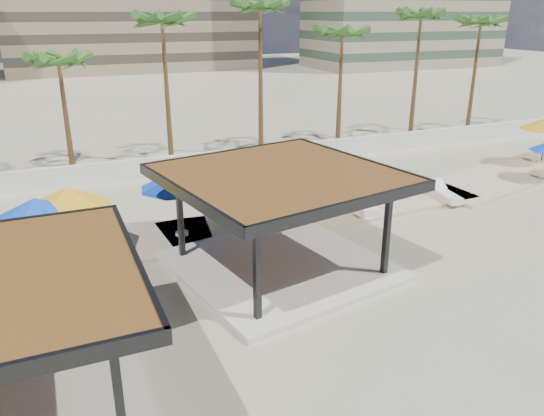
{
  "coord_description": "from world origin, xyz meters",
  "views": [
    {
      "loc": [
        -9.74,
        -14.04,
        9.16
      ],
      "look_at": [
        -1.73,
        5.14,
        1.4
      ],
      "focal_mm": 35.0,
      "sensor_mm": 36.0,
      "label": 1
    }
  ],
  "objects_px": {
    "umbrella_a": "(36,208)",
    "lounger_a": "(31,262)",
    "pavilion_central": "(280,212)",
    "umbrella_c": "(304,159)",
    "lounger_b": "(362,205)",
    "lounger_c": "(446,195)"
  },
  "relations": [
    {
      "from": "pavilion_central",
      "to": "lounger_a",
      "type": "bearing_deg",
      "value": 147.25
    },
    {
      "from": "pavilion_central",
      "to": "lounger_a",
      "type": "height_order",
      "value": "pavilion_central"
    },
    {
      "from": "pavilion_central",
      "to": "lounger_a",
      "type": "relative_size",
      "value": 4.36
    },
    {
      "from": "lounger_a",
      "to": "pavilion_central",
      "type": "bearing_deg",
      "value": -105.91
    },
    {
      "from": "lounger_a",
      "to": "lounger_c",
      "type": "relative_size",
      "value": 0.95
    },
    {
      "from": "lounger_b",
      "to": "lounger_c",
      "type": "bearing_deg",
      "value": -83.85
    },
    {
      "from": "umbrella_a",
      "to": "lounger_b",
      "type": "height_order",
      "value": "umbrella_a"
    },
    {
      "from": "lounger_a",
      "to": "lounger_c",
      "type": "bearing_deg",
      "value": -84.13
    },
    {
      "from": "umbrella_c",
      "to": "lounger_a",
      "type": "height_order",
      "value": "umbrella_c"
    },
    {
      "from": "lounger_b",
      "to": "lounger_c",
      "type": "xyz_separation_m",
      "value": [
        4.7,
        -0.37,
        -0.03
      ]
    },
    {
      "from": "umbrella_a",
      "to": "lounger_b",
      "type": "distance_m",
      "value": 14.37
    },
    {
      "from": "umbrella_a",
      "to": "umbrella_c",
      "type": "distance_m",
      "value": 12.8
    },
    {
      "from": "lounger_c",
      "to": "umbrella_a",
      "type": "bearing_deg",
      "value": 98.28
    },
    {
      "from": "umbrella_c",
      "to": "umbrella_a",
      "type": "bearing_deg",
      "value": -165.25
    },
    {
      "from": "umbrella_c",
      "to": "lounger_c",
      "type": "bearing_deg",
      "value": -25.28
    },
    {
      "from": "umbrella_a",
      "to": "pavilion_central",
      "type": "bearing_deg",
      "value": -22.21
    },
    {
      "from": "pavilion_central",
      "to": "lounger_b",
      "type": "distance_m",
      "value": 7.41
    },
    {
      "from": "umbrella_c",
      "to": "lounger_b",
      "type": "xyz_separation_m",
      "value": [
        1.83,
        -2.72,
        -1.8
      ]
    },
    {
      "from": "umbrella_a",
      "to": "lounger_c",
      "type": "distance_m",
      "value": 19.03
    },
    {
      "from": "umbrella_a",
      "to": "lounger_a",
      "type": "xyz_separation_m",
      "value": [
        -0.46,
        0.05,
        -2.12
      ]
    },
    {
      "from": "umbrella_c",
      "to": "lounger_b",
      "type": "height_order",
      "value": "umbrella_c"
    },
    {
      "from": "umbrella_a",
      "to": "lounger_a",
      "type": "height_order",
      "value": "umbrella_a"
    }
  ]
}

